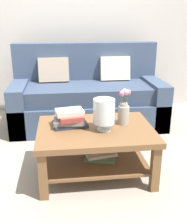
# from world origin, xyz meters

# --- Properties ---
(ground_plane) EXTENTS (10.00, 10.00, 0.00)m
(ground_plane) POSITION_xyz_m (0.00, 0.00, 0.00)
(ground_plane) COLOR gray
(back_wall) EXTENTS (6.40, 0.12, 2.70)m
(back_wall) POSITION_xyz_m (0.00, 1.65, 1.35)
(back_wall) COLOR #BCB7B2
(back_wall) RESTS_ON ground
(couch) EXTENTS (1.97, 0.90, 1.06)m
(couch) POSITION_xyz_m (0.08, 0.89, 0.36)
(couch) COLOR #384760
(couch) RESTS_ON ground
(coffee_table) EXTENTS (1.03, 0.76, 0.46)m
(coffee_table) POSITION_xyz_m (0.02, -0.41, 0.33)
(coffee_table) COLOR brown
(coffee_table) RESTS_ON ground
(book_stack_main) EXTENTS (0.32, 0.26, 0.15)m
(book_stack_main) POSITION_xyz_m (-0.21, -0.32, 0.53)
(book_stack_main) COLOR #2D333D
(book_stack_main) RESTS_ON coffee_table
(glass_hurricane_vase) EXTENTS (0.19, 0.19, 0.28)m
(glass_hurricane_vase) POSITION_xyz_m (0.08, -0.45, 0.63)
(glass_hurricane_vase) COLOR silver
(glass_hurricane_vase) RESTS_ON coffee_table
(flower_pitcher) EXTENTS (0.11, 0.11, 0.33)m
(flower_pitcher) POSITION_xyz_m (0.29, -0.33, 0.60)
(flower_pitcher) COLOR #9E998E
(flower_pitcher) RESTS_ON coffee_table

